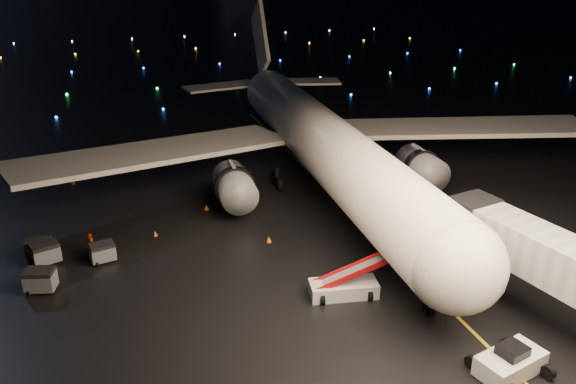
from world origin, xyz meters
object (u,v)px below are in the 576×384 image
Objects in this scene: baggage_cart_2 at (39,248)px; airliner at (313,101)px; pushback_tug at (511,360)px; baggage_cart_0 at (103,253)px; belt_loader at (344,274)px; baggage_cart_1 at (46,254)px; crew_c at (91,244)px; baggage_cart_3 at (40,280)px.

airliner is at bearing 28.97° from baggage_cart_2.
airliner is at bearing 76.62° from pushback_tug.
baggage_cart_2 is (-4.93, 2.34, 0.01)m from baggage_cart_0.
belt_loader reaches higher than baggage_cart_1.
baggage_cart_0 is (-22.43, -12.06, -7.94)m from airliner.
airliner is 29.89× the size of baggage_cart_1.
crew_c reaches higher than baggage_cart_2.
crew_c is 0.91× the size of baggage_cart_3.
baggage_cart_0 is 0.91× the size of baggage_cart_3.
airliner is 31.84m from baggage_cart_3.
baggage_cart_0 is 5.42m from baggage_cart_3.
belt_loader reaches higher than baggage_cart_3.
belt_loader is at bearing -5.20° from baggage_cart_3.
baggage_cart_2 is at bearing 109.68° from baggage_cart_3.
airliner is 29.72× the size of baggage_cart_3.
airliner is 8.58× the size of belt_loader.
baggage_cart_0 is at bearing 49.64° from baggage_cart_3.
airliner reaches higher than belt_loader.
baggage_cart_3 is (-26.86, -15.18, -7.86)m from airliner.
baggage_cart_2 is 5.49m from baggage_cart_3.
belt_loader is at bearing 44.01° from crew_c.
crew_c is 0.91× the size of baggage_cart_1.
belt_loader is at bearing 105.71° from pushback_tug.
belt_loader is 21.23m from crew_c.
airliner is 32.41× the size of baggage_cart_2.
pushback_tug is 2.18× the size of crew_c.
airliner is at bearing 85.18° from belt_loader.
belt_loader is at bearing -101.85° from airliner.
pushback_tug is 1.98× the size of baggage_cart_3.
crew_c is at bearing -10.62° from baggage_cart_1.
airliner is 26.70m from crew_c.
crew_c reaches higher than baggage_cart_1.
crew_c is 0.99× the size of baggage_cart_2.
pushback_tug reaches higher than crew_c.
pushback_tug reaches higher than baggage_cart_0.
baggage_cart_1 is at bearing 103.06° from baggage_cart_3.
baggage_cart_0 is 5.46m from baggage_cart_2.
pushback_tug is at bearing -31.39° from baggage_cart_2.
belt_loader is 3.78× the size of baggage_cart_2.
airliner reaches higher than baggage_cart_3.
crew_c is at bearing 106.77° from baggage_cart_0.
airliner is 24.44m from belt_loader.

